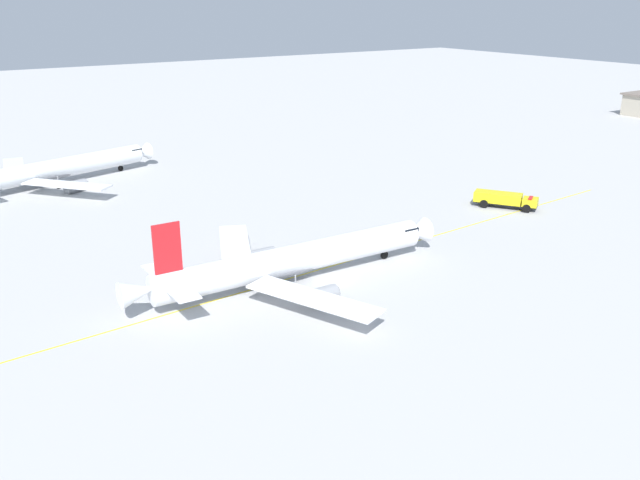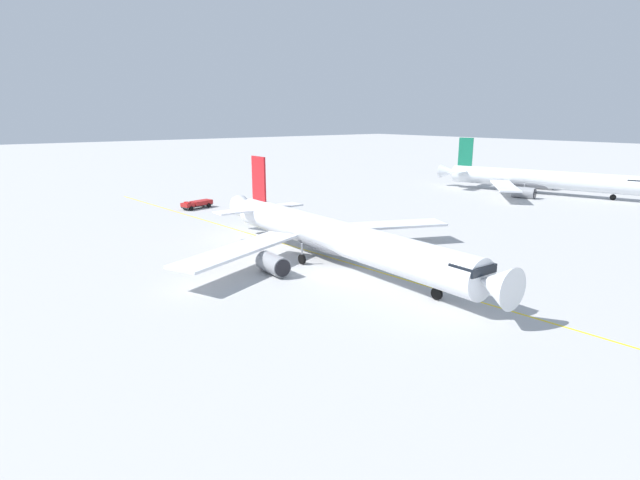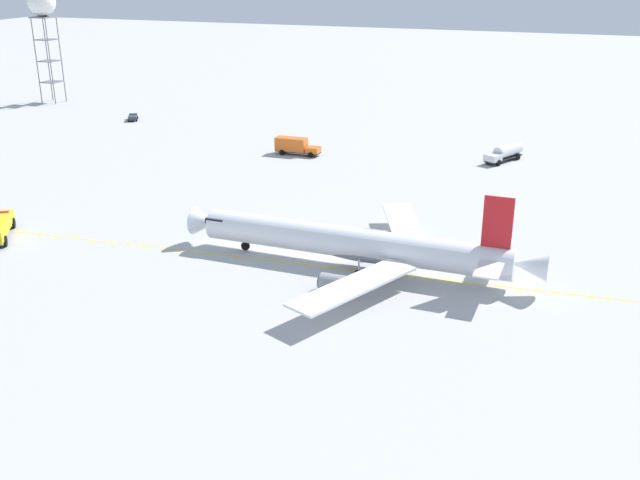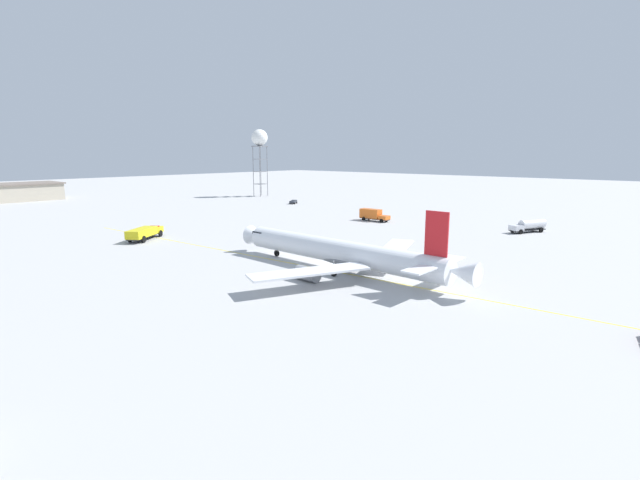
{
  "view_description": "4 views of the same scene",
  "coord_description": "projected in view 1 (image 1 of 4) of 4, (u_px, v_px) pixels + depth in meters",
  "views": [
    {
      "loc": [
        -64.66,
        44.44,
        33.75
      ],
      "look_at": [
        2.21,
        -0.02,
        4.88
      ],
      "focal_mm": 38.08,
      "sensor_mm": 36.0,
      "label": 1
    },
    {
      "loc": [
        -30.96,
        -36.76,
        15.51
      ],
      "look_at": [
        0.76,
        3.84,
        2.78
      ],
      "focal_mm": 28.13,
      "sensor_mm": 36.0,
      "label": 2
    },
    {
      "loc": [
        78.87,
        27.27,
        34.09
      ],
      "look_at": [
        2.83,
        -0.57,
        2.86
      ],
      "focal_mm": 41.29,
      "sensor_mm": 36.0,
      "label": 3
    },
    {
      "loc": [
        55.31,
        46.16,
        17.62
      ],
      "look_at": [
        3.46,
        0.42,
        4.45
      ],
      "focal_mm": 25.56,
      "sensor_mm": 36.0,
      "label": 4
    }
  ],
  "objects": [
    {
      "name": "taxiway_centreline",
      "position": [
        310.0,
        272.0,
        88.08
      ],
      "size": [
        9.61,
        130.19,
        0.01
      ],
      "rotation": [
        0.0,
        0.0,
        4.78
      ],
      "color": "yellow",
      "rests_on": "ground_plane"
    },
    {
      "name": "airliner_main",
      "position": [
        291.0,
        261.0,
        84.29
      ],
      "size": [
        36.5,
        43.28,
        10.49
      ],
      "rotation": [
        0.0,
        0.0,
        4.69
      ],
      "color": "white",
      "rests_on": "ground_plane"
    },
    {
      "name": "airliner_secondary",
      "position": [
        54.0,
        170.0,
        128.22
      ],
      "size": [
        35.06,
        41.5,
        11.08
      ],
      "rotation": [
        0.0,
        0.0,
        4.98
      ],
      "color": "silver",
      "rests_on": "ground_plane"
    },
    {
      "name": "fire_tender_truck",
      "position": [
        504.0,
        199.0,
        114.54
      ],
      "size": [
        10.34,
        8.22,
        2.5
      ],
      "rotation": [
        0.0,
        0.0,
        3.72
      ],
      "color": "#232326",
      "rests_on": "ground_plane"
    },
    {
      "name": "ground_plane",
      "position": [
        330.0,
        281.0,
        85.24
      ],
      "size": [
        600.0,
        600.0,
        0.0
      ],
      "primitive_type": "plane",
      "color": "#B2B2B2"
    }
  ]
}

